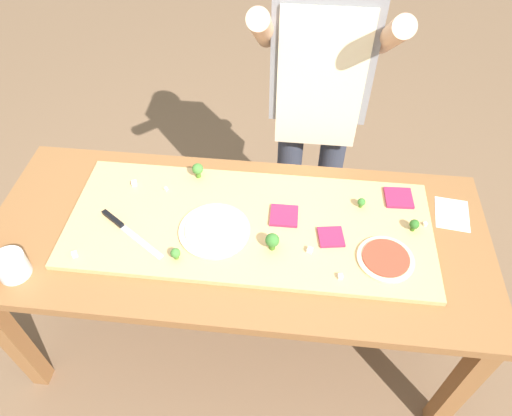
# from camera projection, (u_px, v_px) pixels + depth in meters

# --- Properties ---
(ground_plane) EXTENTS (8.00, 8.00, 0.00)m
(ground_plane) POSITION_uv_depth(u_px,v_px,m) (242.00, 330.00, 2.30)
(ground_plane) COLOR brown
(prep_table) EXTENTS (1.87, 0.78, 0.77)m
(prep_table) POSITION_uv_depth(u_px,v_px,m) (237.00, 247.00, 1.80)
(prep_table) COLOR brown
(prep_table) RESTS_ON ground
(cutting_board) EXTENTS (1.35, 0.54, 0.02)m
(cutting_board) POSITION_uv_depth(u_px,v_px,m) (249.00, 224.00, 1.73)
(cutting_board) COLOR tan
(cutting_board) RESTS_ON prep_table
(chefs_knife) EXTENTS (0.28, 0.20, 0.02)m
(chefs_knife) POSITION_uv_depth(u_px,v_px,m) (123.00, 227.00, 1.70)
(chefs_knife) COLOR #B7BABF
(chefs_knife) RESTS_ON cutting_board
(pizza_whole_tomato_red) EXTENTS (0.20, 0.20, 0.02)m
(pizza_whole_tomato_red) POSITION_uv_depth(u_px,v_px,m) (386.00, 259.00, 1.61)
(pizza_whole_tomato_red) COLOR beige
(pizza_whole_tomato_red) RESTS_ON cutting_board
(pizza_whole_white_garlic) EXTENTS (0.26, 0.26, 0.02)m
(pizza_whole_white_garlic) POSITION_uv_depth(u_px,v_px,m) (214.00, 230.00, 1.69)
(pizza_whole_white_garlic) COLOR beige
(pizza_whole_white_garlic) RESTS_ON cutting_board
(pizza_slice_near_right) EXTENTS (0.10, 0.10, 0.01)m
(pizza_slice_near_right) POSITION_uv_depth(u_px,v_px,m) (284.00, 216.00, 1.74)
(pizza_slice_near_right) COLOR #9E234C
(pizza_slice_near_right) RESTS_ON cutting_board
(pizza_slice_far_right) EXTENTS (0.11, 0.11, 0.01)m
(pizza_slice_far_right) POSITION_uv_depth(u_px,v_px,m) (399.00, 198.00, 1.80)
(pizza_slice_far_right) COLOR #9E234C
(pizza_slice_far_right) RESTS_ON cutting_board
(pizza_slice_near_left) EXTENTS (0.10, 0.10, 0.01)m
(pizza_slice_near_left) POSITION_uv_depth(u_px,v_px,m) (331.00, 237.00, 1.67)
(pizza_slice_near_left) COLOR #9E234C
(pizza_slice_near_left) RESTS_ON cutting_board
(broccoli_floret_front_mid) EXTENTS (0.03, 0.03, 0.04)m
(broccoli_floret_front_mid) POSITION_uv_depth(u_px,v_px,m) (361.00, 202.00, 1.76)
(broccoli_floret_front_mid) COLOR #3F7220
(broccoli_floret_front_mid) RESTS_ON cutting_board
(broccoli_floret_center_right) EXTENTS (0.03, 0.03, 0.05)m
(broccoli_floret_center_right) POSITION_uv_depth(u_px,v_px,m) (176.00, 253.00, 1.60)
(broccoli_floret_center_right) COLOR #487A23
(broccoli_floret_center_right) RESTS_ON cutting_board
(broccoli_floret_back_left) EXTENTS (0.05, 0.05, 0.07)m
(broccoli_floret_back_left) POSITION_uv_depth(u_px,v_px,m) (272.00, 241.00, 1.61)
(broccoli_floret_back_left) COLOR #3F7220
(broccoli_floret_back_left) RESTS_ON cutting_board
(broccoli_floret_front_right) EXTENTS (0.04, 0.04, 0.07)m
(broccoli_floret_front_right) POSITION_uv_depth(u_px,v_px,m) (198.00, 169.00, 1.86)
(broccoli_floret_front_right) COLOR #487A23
(broccoli_floret_front_right) RESTS_ON cutting_board
(broccoli_floret_center_left) EXTENTS (0.04, 0.04, 0.05)m
(broccoli_floret_center_left) POSITION_uv_depth(u_px,v_px,m) (414.00, 225.00, 1.68)
(broccoli_floret_center_left) COLOR #366618
(broccoli_floret_center_left) RESTS_ON cutting_board
(cheese_crumble_a) EXTENTS (0.02, 0.02, 0.01)m
(cheese_crumble_a) POSITION_uv_depth(u_px,v_px,m) (166.00, 189.00, 1.83)
(cheese_crumble_a) COLOR white
(cheese_crumble_a) RESTS_ON cutting_board
(cheese_crumble_b) EXTENTS (0.02, 0.02, 0.02)m
(cheese_crumble_b) POSITION_uv_depth(u_px,v_px,m) (310.00, 250.00, 1.63)
(cheese_crumble_b) COLOR white
(cheese_crumble_b) RESTS_ON cutting_board
(cheese_crumble_c) EXTENTS (0.02, 0.02, 0.02)m
(cheese_crumble_c) POSITION_uv_depth(u_px,v_px,m) (134.00, 183.00, 1.85)
(cheese_crumble_c) COLOR white
(cheese_crumble_c) RESTS_ON cutting_board
(cheese_crumble_d) EXTENTS (0.02, 0.02, 0.02)m
(cheese_crumble_d) POSITION_uv_depth(u_px,v_px,m) (75.00, 254.00, 1.62)
(cheese_crumble_d) COLOR white
(cheese_crumble_d) RESTS_ON cutting_board
(cheese_crumble_e) EXTENTS (0.02, 0.02, 0.01)m
(cheese_crumble_e) POSITION_uv_depth(u_px,v_px,m) (425.00, 224.00, 1.71)
(cheese_crumble_e) COLOR white
(cheese_crumble_e) RESTS_ON cutting_board
(cheese_crumble_f) EXTENTS (0.02, 0.02, 0.02)m
(cheese_crumble_f) POSITION_uv_depth(u_px,v_px,m) (340.00, 277.00, 1.56)
(cheese_crumble_f) COLOR white
(cheese_crumble_f) RESTS_ON cutting_board
(flour_cup) EXTENTS (0.11, 0.11, 0.09)m
(flour_cup) POSITION_uv_depth(u_px,v_px,m) (12.00, 267.00, 1.57)
(flour_cup) COLOR white
(flour_cup) RESTS_ON prep_table
(recipe_note) EXTENTS (0.14, 0.18, 0.00)m
(recipe_note) POSITION_uv_depth(u_px,v_px,m) (452.00, 214.00, 1.78)
(recipe_note) COLOR white
(recipe_note) RESTS_ON prep_table
(cook_center) EXTENTS (0.54, 0.39, 1.67)m
(cook_center) POSITION_uv_depth(u_px,v_px,m) (319.00, 90.00, 1.95)
(cook_center) COLOR #333847
(cook_center) RESTS_ON ground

